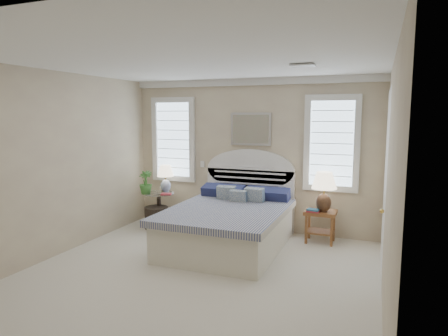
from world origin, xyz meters
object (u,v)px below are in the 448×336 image
(bed, at_px, (231,222))
(lamp_right, at_px, (324,187))
(floor_pot, at_px, (157,217))
(nightstand_right, at_px, (320,219))
(side_table_left, at_px, (159,206))
(lamp_left, at_px, (165,175))

(bed, height_order, lamp_right, bed)
(lamp_right, bearing_deg, floor_pot, -176.20)
(nightstand_right, height_order, lamp_right, lamp_right)
(side_table_left, height_order, lamp_right, lamp_right)
(side_table_left, relative_size, floor_pot, 1.45)
(lamp_right, bearing_deg, bed, -154.52)
(floor_pot, relative_size, lamp_right, 0.67)
(side_table_left, bearing_deg, lamp_right, 0.95)
(nightstand_right, height_order, floor_pot, nightstand_right)
(side_table_left, bearing_deg, lamp_left, 63.38)
(bed, relative_size, nightstand_right, 4.29)
(side_table_left, relative_size, lamp_right, 0.97)
(side_table_left, bearing_deg, nightstand_right, 1.94)
(floor_pot, distance_m, lamp_right, 3.06)
(floor_pot, bearing_deg, lamp_left, 82.12)
(bed, xyz_separation_m, lamp_left, (-1.58, 0.73, 0.56))
(lamp_left, distance_m, lamp_right, 2.93)
(bed, xyz_separation_m, nightstand_right, (1.30, 0.69, 0.00))
(bed, bearing_deg, lamp_left, 155.12)
(side_table_left, xyz_separation_m, floor_pot, (0.03, -0.15, -0.19))
(lamp_left, xyz_separation_m, lamp_right, (2.93, -0.09, -0.02))
(bed, relative_size, lamp_left, 4.43)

